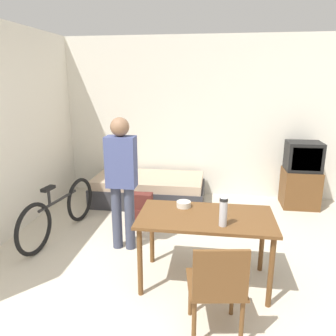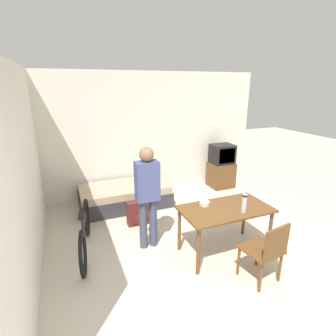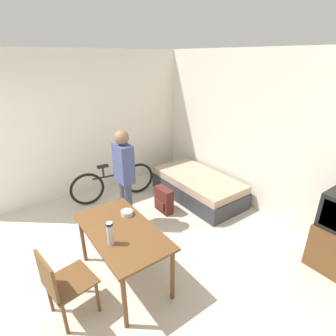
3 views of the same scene
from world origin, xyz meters
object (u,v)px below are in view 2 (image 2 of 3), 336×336
dining_table (225,213)px  thermos_flask (244,202)px  mate_bowl (205,203)px  daybed (125,196)px  tv (221,167)px  bicycle (85,233)px  backpack (137,213)px  person_standing (147,191)px  wooden_chair (267,250)px

dining_table → thermos_flask: size_ratio=4.89×
dining_table → mate_bowl: mate_bowl is taller
daybed → tv: tv is taller
bicycle → backpack: bearing=28.1°
daybed → thermos_flask: (1.16, -2.32, 0.65)m
daybed → person_standing: bearing=-89.8°
daybed → wooden_chair: 3.09m
daybed → person_standing: 1.70m
thermos_flask → person_standing: bearing=146.4°
wooden_chair → person_standing: person_standing is taller
tv → person_standing: 3.03m
tv → mate_bowl: size_ratio=7.15×
daybed → thermos_flask: thermos_flask is taller
person_standing → thermos_flask: size_ratio=5.97×
tv → mate_bowl: tv is taller
bicycle → tv: bearing=24.4°
person_standing → backpack: (0.03, 0.71, -0.70)m
person_standing → thermos_flask: bearing=-33.6°
thermos_flask → mate_bowl: (-0.39, 0.40, -0.12)m
mate_bowl → bicycle: bearing=161.1°
dining_table → bicycle: (-1.92, 0.77, -0.31)m
thermos_flask → mate_bowl: 0.57m
mate_bowl → thermos_flask: bearing=-45.3°
tv → bicycle: size_ratio=0.65×
dining_table → person_standing: size_ratio=0.82×
backpack → wooden_chair: bearing=-61.8°
daybed → tv: 2.47m
bicycle → backpack: (0.95, 0.51, -0.10)m
wooden_chair → daybed: bearing=111.3°
dining_table → mate_bowl: 0.33m
daybed → backpack: 0.84m
wooden_chair → mate_bowl: bearing=110.5°
tv → thermos_flask: 2.84m
person_standing → tv: bearing=35.4°
mate_bowl → dining_table: bearing=-39.9°
wooden_chair → person_standing: size_ratio=0.53×
tv → wooden_chair: size_ratio=1.25×
thermos_flask → daybed: bearing=116.5°
tv → person_standing: (-2.44, -1.73, 0.42)m
daybed → person_standing: person_standing is taller
wooden_chair → tv: bearing=66.4°
wooden_chair → thermos_flask: thermos_flask is taller
thermos_flask → tv: bearing=62.7°
thermos_flask → backpack: size_ratio=0.59×
wooden_chair → mate_bowl: wooden_chair is taller
backpack → thermos_flask: bearing=-52.7°
dining_table → tv: bearing=57.8°
wooden_chair → bicycle: wooden_chair is taller
tv → wooden_chair: 3.33m
daybed → dining_table: bearing=-64.7°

